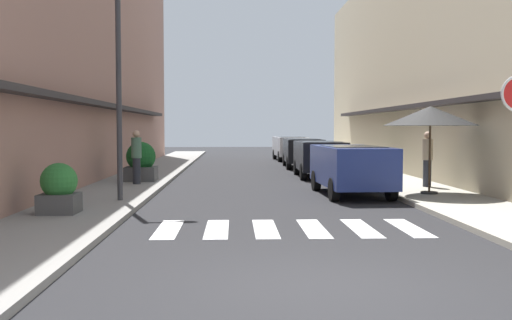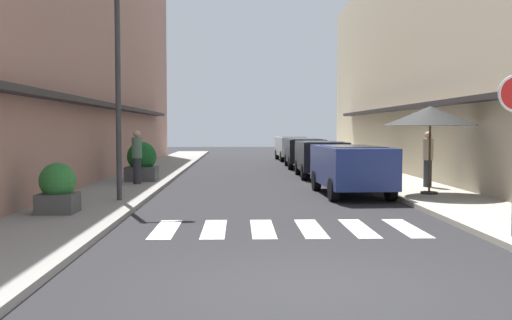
{
  "view_description": "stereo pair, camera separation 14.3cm",
  "coord_description": "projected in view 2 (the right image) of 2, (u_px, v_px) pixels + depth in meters",
  "views": [
    {
      "loc": [
        -1.09,
        -7.1,
        1.98
      ],
      "look_at": [
        -0.4,
        10.98,
        1.0
      ],
      "focal_mm": 40.93,
      "sensor_mm": 36.0,
      "label": 1
    },
    {
      "loc": [
        -0.94,
        -7.1,
        1.98
      ],
      "look_at": [
        -0.4,
        10.98,
        1.0
      ],
      "focal_mm": 40.93,
      "sensor_mm": 36.0,
      "label": 2
    }
  ],
  "objects": [
    {
      "name": "street_lamp",
      "position": [
        125.0,
        64.0,
        15.0
      ],
      "size": [
        1.19,
        0.28,
        5.81
      ],
      "color": "#38383D",
      "rests_on": "sidewalk_left"
    },
    {
      "name": "cafe_umbrella",
      "position": [
        430.0,
        116.0,
        16.48
      ],
      "size": [
        2.63,
        2.63,
        2.49
      ],
      "color": "#262626",
      "rests_on": "sidewalk_right"
    },
    {
      "name": "pedestrian_walking_near",
      "position": [
        137.0,
        156.0,
        19.54
      ],
      "size": [
        0.34,
        0.34,
        1.8
      ],
      "rotation": [
        0.0,
        0.0,
        6.23
      ],
      "color": "#282B33",
      "rests_on": "sidewalk_left"
    },
    {
      "name": "sidewalk_right",
      "position": [
        386.0,
        179.0,
        22.17
      ],
      "size": [
        2.46,
        51.94,
        0.12
      ],
      "primitive_type": "cube",
      "color": "#ADA899",
      "rests_on": "ground_plane"
    },
    {
      "name": "ground_plane",
      "position": [
        264.0,
        181.0,
        22.03
      ],
      "size": [
        81.63,
        81.63,
        0.0
      ],
      "primitive_type": "plane",
      "color": "#232326"
    },
    {
      "name": "planter_far",
      "position": [
        364.0,
        161.0,
        25.47
      ],
      "size": [
        0.81,
        0.81,
        0.98
      ],
      "color": "gray",
      "rests_on": "sidewalk_right"
    },
    {
      "name": "parked_car_mid",
      "position": [
        321.0,
        155.0,
        23.57
      ],
      "size": [
        1.85,
        4.1,
        1.47
      ],
      "color": "black",
      "rests_on": "ground_plane"
    },
    {
      "name": "pedestrian_walking_far",
      "position": [
        428.0,
        158.0,
        18.55
      ],
      "size": [
        0.34,
        0.34,
        1.76
      ],
      "rotation": [
        0.0,
        0.0,
        3.34
      ],
      "color": "#282B33",
      "rests_on": "sidewalk_right"
    },
    {
      "name": "planter_midblock",
      "position": [
        142.0,
        162.0,
        20.76
      ],
      "size": [
        1.08,
        1.08,
        1.39
      ],
      "color": "#4C4C4C",
      "rests_on": "sidewalk_left"
    },
    {
      "name": "sidewalk_left",
      "position": [
        140.0,
        180.0,
        21.89
      ],
      "size": [
        2.46,
        51.94,
        0.12
      ],
      "primitive_type": "cube",
      "color": "gray",
      "rests_on": "ground_plane"
    },
    {
      "name": "parked_car_near",
      "position": [
        351.0,
        164.0,
        17.18
      ],
      "size": [
        1.93,
        4.27,
        1.47
      ],
      "color": "navy",
      "rests_on": "ground_plane"
    },
    {
      "name": "parked_car_far",
      "position": [
        304.0,
        149.0,
        29.38
      ],
      "size": [
        1.9,
        4.52,
        1.47
      ],
      "color": "black",
      "rests_on": "ground_plane"
    },
    {
      "name": "parked_car_distant",
      "position": [
        292.0,
        146.0,
        35.97
      ],
      "size": [
        1.94,
        4.5,
        1.47
      ],
      "color": "silver",
      "rests_on": "ground_plane"
    },
    {
      "name": "crosswalk",
      "position": [
        287.0,
        229.0,
        11.48
      ],
      "size": [
        5.2,
        2.2,
        0.01
      ],
      "color": "silver",
      "rests_on": "ground_plane"
    },
    {
      "name": "planter_corner",
      "position": [
        58.0,
        189.0,
        12.79
      ],
      "size": [
        0.81,
        0.81,
        1.11
      ],
      "color": "#4C4C4C",
      "rests_on": "sidewalk_left"
    },
    {
      "name": "building_row_left",
      "position": [
        44.0,
        29.0,
        22.33
      ],
      "size": [
        5.5,
        35.39,
        11.57
      ],
      "color": "#A87A6B",
      "rests_on": "ground_plane"
    },
    {
      "name": "building_row_right",
      "position": [
        476.0,
        54.0,
        22.87
      ],
      "size": [
        5.5,
        35.39,
        9.8
      ],
      "color": "beige",
      "rests_on": "ground_plane"
    }
  ]
}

